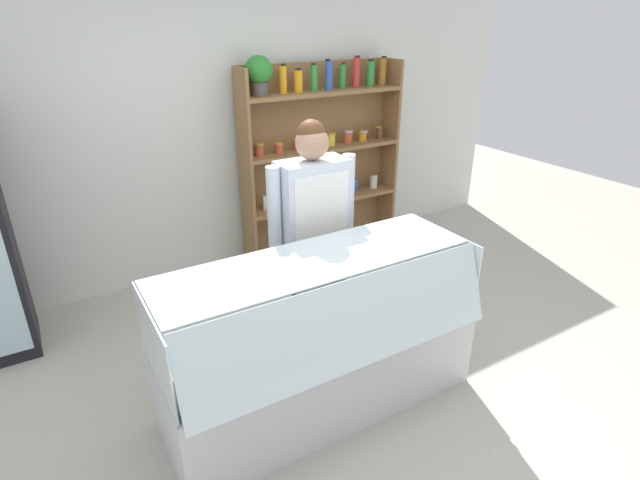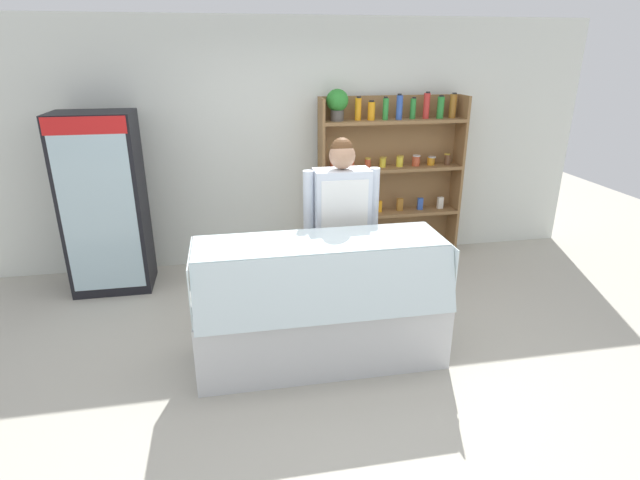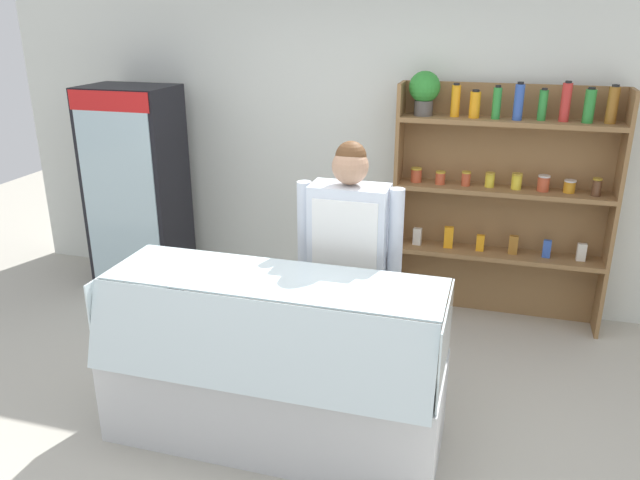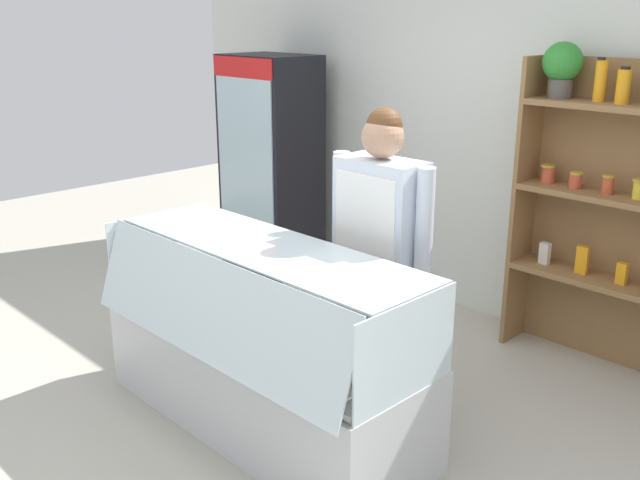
% 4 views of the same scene
% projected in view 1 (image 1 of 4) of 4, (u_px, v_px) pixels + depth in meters
% --- Properties ---
extents(ground_plane, '(12.00, 12.00, 0.00)m').
position_uv_depth(ground_plane, '(335.00, 387.00, 3.35)').
color(ground_plane, '#B7B2A3').
extents(back_wall, '(6.80, 0.10, 2.70)m').
position_uv_depth(back_wall, '(209.00, 129.00, 4.47)').
color(back_wall, silver).
rests_on(back_wall, ground).
extents(shelving_unit, '(1.65, 0.29, 1.97)m').
position_uv_depth(shelving_unit, '(316.00, 146.00, 4.85)').
color(shelving_unit, olive).
rests_on(shelving_unit, ground).
extents(deli_display_case, '(1.93, 0.76, 1.01)m').
position_uv_depth(deli_display_case, '(319.00, 362.00, 3.10)').
color(deli_display_case, silver).
rests_on(deli_display_case, ground).
extents(shop_clerk, '(0.66, 0.25, 1.68)m').
position_uv_depth(shop_clerk, '(313.00, 220.00, 3.41)').
color(shop_clerk, '#383D51').
rests_on(shop_clerk, ground).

